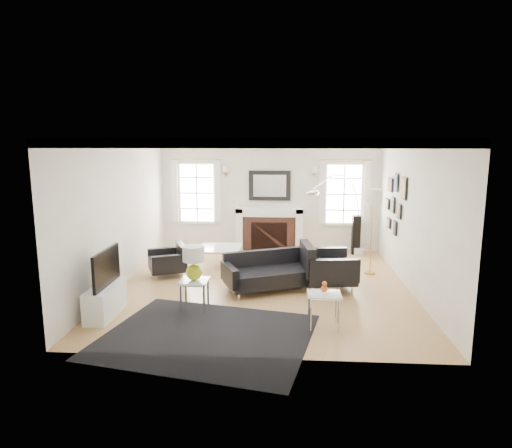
# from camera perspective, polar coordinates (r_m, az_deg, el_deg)

# --- Properties ---
(floor) EXTENTS (6.00, 6.00, 0.00)m
(floor) POSITION_cam_1_polar(r_m,az_deg,el_deg) (8.92, 0.95, -7.70)
(floor) COLOR #A47B44
(floor) RESTS_ON ground
(back_wall) EXTENTS (5.50, 0.04, 2.80)m
(back_wall) POSITION_cam_1_polar(r_m,az_deg,el_deg) (11.55, 1.73, 3.60)
(back_wall) COLOR white
(back_wall) RESTS_ON floor
(front_wall) EXTENTS (5.50, 0.04, 2.80)m
(front_wall) POSITION_cam_1_polar(r_m,az_deg,el_deg) (5.65, -0.55, -3.68)
(front_wall) COLOR white
(front_wall) RESTS_ON floor
(left_wall) EXTENTS (0.04, 6.00, 2.80)m
(left_wall) POSITION_cam_1_polar(r_m,az_deg,el_deg) (9.14, -16.51, 1.35)
(left_wall) COLOR white
(left_wall) RESTS_ON floor
(right_wall) EXTENTS (0.04, 6.00, 2.80)m
(right_wall) POSITION_cam_1_polar(r_m,az_deg,el_deg) (8.88, 18.99, 0.96)
(right_wall) COLOR white
(right_wall) RESTS_ON floor
(ceiling) EXTENTS (5.50, 6.00, 0.02)m
(ceiling) POSITION_cam_1_polar(r_m,az_deg,el_deg) (8.47, 1.01, 10.60)
(ceiling) COLOR white
(ceiling) RESTS_ON back_wall
(crown_molding) EXTENTS (5.50, 6.00, 0.12)m
(crown_molding) POSITION_cam_1_polar(r_m,az_deg,el_deg) (8.47, 1.01, 10.20)
(crown_molding) COLOR white
(crown_molding) RESTS_ON back_wall
(fireplace) EXTENTS (1.70, 0.69, 1.11)m
(fireplace) POSITION_cam_1_polar(r_m,az_deg,el_deg) (11.48, 1.66, -0.77)
(fireplace) COLOR white
(fireplace) RESTS_ON floor
(mantel_mirror) EXTENTS (1.05, 0.07, 0.75)m
(mantel_mirror) POSITION_cam_1_polar(r_m,az_deg,el_deg) (11.48, 1.73, 4.82)
(mantel_mirror) COLOR black
(mantel_mirror) RESTS_ON back_wall
(window_left) EXTENTS (1.24, 0.15, 1.62)m
(window_left) POSITION_cam_1_polar(r_m,az_deg,el_deg) (11.71, -7.39, 3.90)
(window_left) COLOR white
(window_left) RESTS_ON back_wall
(window_right) EXTENTS (1.24, 0.15, 1.62)m
(window_right) POSITION_cam_1_polar(r_m,az_deg,el_deg) (11.57, 10.93, 3.72)
(window_right) COLOR white
(window_right) RESTS_ON back_wall
(gallery_wall) EXTENTS (0.04, 1.73, 1.29)m
(gallery_wall) POSITION_cam_1_polar(r_m,az_deg,el_deg) (10.10, 16.97, 2.92)
(gallery_wall) COLOR black
(gallery_wall) RESTS_ON right_wall
(tv_unit) EXTENTS (0.35, 1.00, 1.09)m
(tv_unit) POSITION_cam_1_polar(r_m,az_deg,el_deg) (7.74, -18.30, -8.55)
(tv_unit) COLOR white
(tv_unit) RESTS_ON floor
(area_rug) EXTENTS (3.34, 2.97, 0.01)m
(area_rug) POSITION_cam_1_polar(r_m,az_deg,el_deg) (6.78, -6.17, -13.76)
(area_rug) COLOR black
(area_rug) RESTS_ON floor
(sofa) EXTENTS (1.93, 1.43, 0.57)m
(sofa) POSITION_cam_1_polar(r_m,az_deg,el_deg) (8.65, 1.78, -6.11)
(sofa) COLOR black
(sofa) RESTS_ON floor
(armchair_left) EXTENTS (0.95, 1.00, 0.53)m
(armchair_left) POSITION_cam_1_polar(r_m,az_deg,el_deg) (9.68, -10.78, -4.58)
(armchair_left) COLOR black
(armchair_left) RESTS_ON floor
(armchair_right) EXTENTS (1.07, 1.16, 0.71)m
(armchair_right) POSITION_cam_1_polar(r_m,az_deg,el_deg) (8.79, 8.61, -5.41)
(armchair_right) COLOR black
(armchair_right) RESTS_ON floor
(coffee_table) EXTENTS (0.94, 0.94, 0.42)m
(coffee_table) POSITION_cam_1_polar(r_m,az_deg,el_deg) (10.24, -4.56, -3.08)
(coffee_table) COLOR silver
(coffee_table) RESTS_ON floor
(side_table_left) EXTENTS (0.46, 0.46, 0.51)m
(side_table_left) POSITION_cam_1_polar(r_m,az_deg,el_deg) (7.66, -7.71, -7.69)
(side_table_left) COLOR silver
(side_table_left) RESTS_ON floor
(nesting_table) EXTENTS (0.49, 0.41, 0.54)m
(nesting_table) POSITION_cam_1_polar(r_m,az_deg,el_deg) (6.93, 8.50, -9.50)
(nesting_table) COLOR silver
(nesting_table) RESTS_ON floor
(gourd_lamp) EXTENTS (0.36, 0.36, 0.57)m
(gourd_lamp) POSITION_cam_1_polar(r_m,az_deg,el_deg) (7.54, -7.79, -4.56)
(gourd_lamp) COLOR #A4B416
(gourd_lamp) RESTS_ON side_table_left
(orange_vase) EXTENTS (0.11, 0.11, 0.17)m
(orange_vase) POSITION_cam_1_polar(r_m,az_deg,el_deg) (6.86, 8.54, -7.85)
(orange_vase) COLOR #C75219
(orange_vase) RESTS_ON nesting_table
(arc_floor_lamp) EXTENTS (1.46, 1.35, 2.07)m
(arc_floor_lamp) POSITION_cam_1_polar(r_m,az_deg,el_deg) (10.79, 10.05, 1.45)
(arc_floor_lamp) COLOR silver
(arc_floor_lamp) RESTS_ON floor
(stick_floor_lamp) EXTENTS (0.36, 0.36, 1.79)m
(stick_floor_lamp) POSITION_cam_1_polar(r_m,az_deg,el_deg) (9.66, 14.44, 2.84)
(stick_floor_lamp) COLOR #BC8B41
(stick_floor_lamp) RESTS_ON floor
(speaker_tower) EXTENTS (0.20, 0.20, 0.96)m
(speaker_tower) POSITION_cam_1_polar(r_m,az_deg,el_deg) (11.48, 12.39, -1.33)
(speaker_tower) COLOR black
(speaker_tower) RESTS_ON floor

